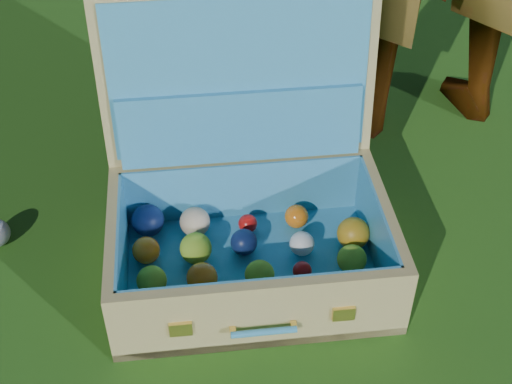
# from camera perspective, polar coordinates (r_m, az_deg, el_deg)

# --- Properties ---
(ground) EXTENTS (60.00, 60.00, 0.00)m
(ground) POSITION_cam_1_polar(r_m,az_deg,el_deg) (1.60, 4.36, -8.06)
(ground) COLOR #215114
(ground) RESTS_ON ground
(suitcase) EXTENTS (0.71, 0.62, 0.58)m
(suitcase) POSITION_cam_1_polar(r_m,az_deg,el_deg) (1.56, -0.86, -0.58)
(suitcase) COLOR tan
(suitcase) RESTS_ON ground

